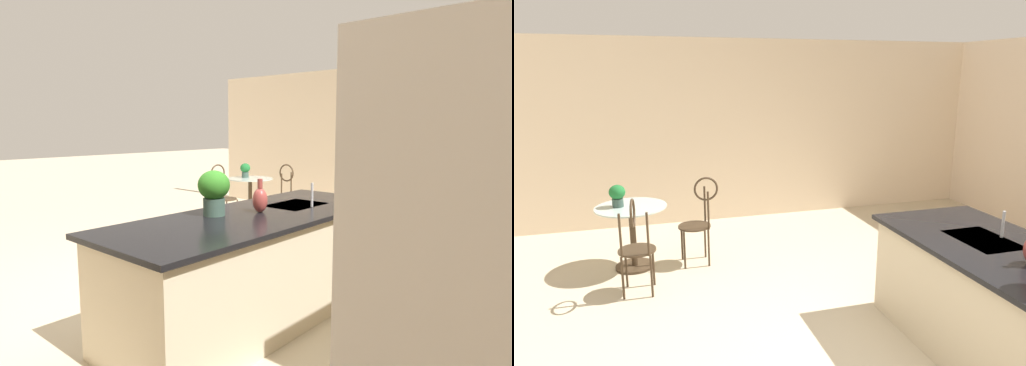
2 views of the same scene
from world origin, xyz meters
TOP-DOWN VIEW (x-y plane):
  - ground_plane at (0.00, 0.00)m, footprint 40.00×40.00m
  - wall_left_window at (-4.26, 0.00)m, footprint 0.12×7.80m
  - kitchen_island at (0.30, 0.85)m, footprint 2.80×1.06m
  - bistro_table at (-2.66, -1.86)m, footprint 0.80×0.80m
  - chair_near_window at (-1.94, -1.83)m, footprint 0.50×0.42m
  - chair_by_island at (-2.59, -1.11)m, footprint 0.38×0.48m
  - sink_faucet at (-0.25, 1.03)m, footprint 0.02×0.02m
  - potted_plant_on_table at (-2.68, -2.00)m, footprint 0.18×0.18m
  - potted_plant_counter_near at (0.60, 0.63)m, footprint 0.26×0.26m
  - vase_on_counter at (0.25, 0.83)m, footprint 0.13×0.13m

SIDE VIEW (x-z plane):
  - ground_plane at x=0.00m, z-range 0.00..0.00m
  - bistro_table at x=-2.66m, z-range 0.08..0.82m
  - kitchen_island at x=0.30m, z-range 0.00..0.92m
  - chair_near_window at x=-1.94m, z-range 0.05..1.09m
  - chair_by_island at x=-2.59m, z-range 0.05..1.09m
  - potted_plant_on_table at x=-2.68m, z-range 0.76..1.01m
  - sink_faucet at x=-0.25m, z-range 0.92..1.14m
  - vase_on_counter at x=0.25m, z-range 0.89..1.17m
  - potted_plant_counter_near at x=0.60m, z-range 0.95..1.32m
  - wall_left_window at x=-4.26m, z-range 0.00..2.70m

